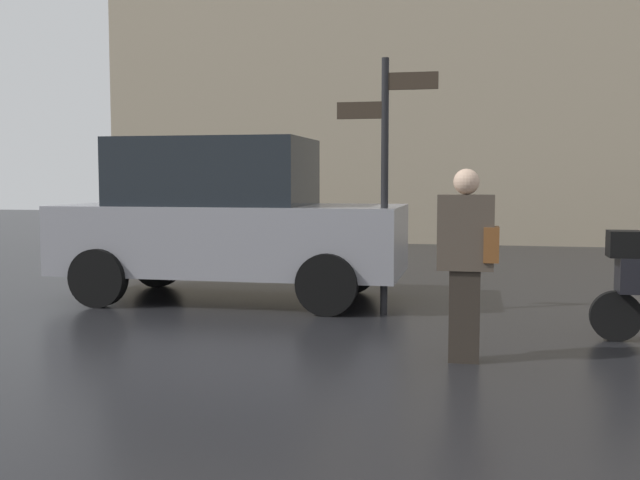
% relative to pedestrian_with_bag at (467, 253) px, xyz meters
% --- Properties ---
extents(pedestrian_with_bag, '(0.48, 0.24, 1.56)m').
position_rel_pedestrian_with_bag_xyz_m(pedestrian_with_bag, '(0.00, 0.00, 0.00)').
color(pedestrian_with_bag, '#2A241E').
rests_on(pedestrian_with_bag, ground).
extents(parked_car_left, '(4.12, 1.85, 1.96)m').
position_rel_pedestrian_with_bag_xyz_m(parked_car_left, '(-2.91, 2.65, 0.11)').
color(parked_car_left, gray).
rests_on(parked_car_left, ground).
extents(street_signpost, '(1.08, 0.08, 2.76)m').
position_rel_pedestrian_with_bag_xyz_m(street_signpost, '(-0.90, 2.01, 0.80)').
color(street_signpost, black).
rests_on(street_signpost, ground).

